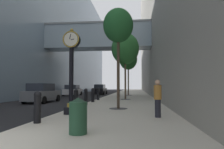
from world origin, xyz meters
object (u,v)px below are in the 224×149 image
Objects in this scene: bollard_fourth at (86,96)px; street_tree_mid_far at (128,60)px; street_tree_near at (118,27)px; car_black_far at (100,90)px; pedestrian_walking at (158,97)px; car_white_trailing at (73,90)px; car_red_mid at (101,89)px; bollard_nearest at (38,106)px; bollard_third at (76,98)px; bollard_fifth at (93,95)px; bollard_sixth at (98,94)px; street_tree_mid_near at (125,49)px; car_grey_near at (42,93)px; street_clock at (71,67)px; trash_bin at (78,115)px.

street_tree_mid_far is at bearing 80.20° from bollard_fourth.
street_tree_near is 1.33× the size of car_black_far.
car_white_trailing is (-10.47, 21.53, -0.21)m from pedestrian_walking.
pedestrian_walking is 34.81m from car_red_mid.
bollard_third is (0.00, 5.09, 0.00)m from bollard_nearest.
bollard_fifth is at bearing -82.14° from car_black_far.
bollard_third is 7.64m from bollard_sixth.
car_white_trailing is (-5.86, 13.28, 0.04)m from bollard_fifth.
street_tree_mid_near reaches higher than street_tree_near.
street_tree_mid_far is at bearing 78.25° from bollard_fifth.
bollard_nearest is at bearing -90.00° from bollard_sixth.
car_black_far is at bearing 59.03° from car_white_trailing.
car_red_mid is 0.89× the size of car_white_trailing.
street_tree_mid_far reaches higher than street_tree_near.
car_red_mid is (1.23, 24.98, -0.06)m from car_grey_near.
bollard_nearest is 10.19m from bollard_fifth.
car_red_mid is (-3.61, 23.03, 0.01)m from bollard_sixth.
street_tree_near is at bearing -78.52° from car_red_mid.
pedestrian_walking reaches higher than bollard_sixth.
street_clock is 0.64× the size of street_tree_mid_far.
car_black_far is at bearing 98.54° from trash_bin.
street_tree_near is 5.87× the size of trash_bin.
street_clock reaches higher than bollard_nearest.
street_clock is at bearing -87.23° from bollard_sixth.
bollard_nearest is 1.00× the size of bollard_third.
car_red_mid is 6.92m from car_black_far.
street_clock is 10.38m from bollard_sixth.
bollard_nearest is 1.13× the size of trash_bin.
street_clock reaches higher than bollard_third.
car_grey_near reaches higher than bollard_sixth.
car_black_far reaches higher than bollard_sixth.
bollard_fourth is 7.33m from pedestrian_walking.
car_white_trailing is (-5.86, 15.83, 0.04)m from bollard_fourth.
street_tree_near is 8.12m from trash_bin.
bollard_fourth is at bearing -99.80° from street_tree_mid_far.
bollard_nearest is 0.17× the size of street_tree_mid_near.
bollard_nearest and bollard_sixth have the same top height.
bollard_fifth is at bearing -81.96° from car_red_mid.
bollard_sixth is at bearing -81.09° from car_red_mid.
bollard_nearest is 5.09m from bollard_third.
street_tree_mid_near is at bearing 79.44° from bollard_nearest.
bollard_nearest is at bearing -101.15° from street_clock.
bollard_nearest is (-0.49, -2.51, -1.70)m from street_clock.
bollard_fifth is 0.19× the size of street_tree_near.
street_tree_near is 24.67m from car_black_far.
pedestrian_walking is (4.12, -0.57, -1.45)m from street_clock.
bollard_fourth is at bearing 95.51° from street_clock.
car_white_trailing is at bearing 107.41° from trash_bin.
street_tree_mid_near is at bearing 90.00° from street_tree_near.
street_clock reaches higher than bollard_fourth.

